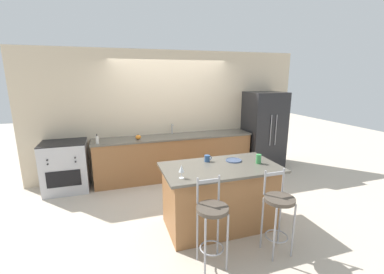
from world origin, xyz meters
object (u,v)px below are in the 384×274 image
Objects in this scene: coffee_mug at (207,158)px; tumbler_cup at (259,159)px; oven_range at (66,166)px; soap_bottle at (97,140)px; wine_glass at (181,169)px; bar_stool_far at (278,208)px; bar_stool_near at (212,218)px; pumpkin_decoration at (138,137)px; refrigerator at (263,131)px; dinner_plate at (234,160)px.

tumbler_cup reaches higher than coffee_mug.
soap_bottle is at bearing -14.88° from oven_range.
tumbler_cup is (1.22, 0.19, -0.05)m from wine_glass.
soap_bottle is at bearing 129.08° from bar_stool_far.
coffee_mug is at bearing 117.51° from bar_stool_far.
soap_bottle is at bearing 116.28° from bar_stool_near.
bar_stool_near is at bearing -55.47° from oven_range.
soap_bottle reaches higher than bar_stool_near.
pumpkin_decoration is (-0.29, 2.20, -0.08)m from wine_glass.
pumpkin_decoration is (-2.91, -0.01, 0.06)m from refrigerator.
soap_bottle is (-2.27, 1.90, 0.01)m from tumbler_cup.
wine_glass is 0.73m from coffee_mug.
soap_bottle reaches higher than pumpkin_decoration.
bar_stool_near is at bearing 177.40° from bar_stool_far.
bar_stool_near is at bearing -63.72° from soap_bottle.
pumpkin_decoration is at bearing -179.78° from refrigerator.
bar_stool_far is at bearing -81.22° from dinner_plate.
bar_stool_near is 4.35× the size of dinner_plate.
refrigerator is 16.07× the size of pumpkin_decoration.
wine_glass reaches higher than pumpkin_decoration.
pumpkin_decoration is at bearing 126.74° from tumbler_cup.
bar_stool_far is 7.75× the size of tumbler_cup.
soap_bottle is at bearing -171.78° from pumpkin_decoration.
refrigerator is at bearing 39.50° from coffee_mug.
soap_bottle is (-1.98, 1.69, 0.07)m from dinner_plate.
soap_bottle is (-1.59, 1.60, 0.03)m from coffee_mug.
soap_bottle is at bearing 116.81° from wine_glass.
wine_glass is at bearing -63.19° from soap_bottle.
wine_glass is at bearing -82.56° from pumpkin_decoration.
oven_range is at bearing 144.41° from tumbler_cup.
wine_glass reaches higher than coffee_mug.
coffee_mug is 1.90m from pumpkin_decoration.
refrigerator is 13.28× the size of tumbler_cup.
pumpkin_decoration is (-1.36, 2.73, 0.37)m from bar_stool_far.
pumpkin_decoration is at bearing 97.44° from wine_glass.
dinner_plate is (0.71, 0.89, 0.33)m from bar_stool_near.
bar_stool_far is at bearing -119.48° from refrigerator.
pumpkin_decoration is 0.78m from soap_bottle.
refrigerator is 3.68m from soap_bottle.
oven_range is 7.06× the size of tumbler_cup.
oven_range reaches higher than dinner_plate.
tumbler_cup reaches higher than bar_stool_far.
bar_stool_far is 3.40m from soap_bottle.
coffee_mug reaches higher than oven_range.
wine_glass is (-0.93, -0.40, 0.11)m from dinner_plate.
bar_stool_near is at bearing -107.96° from coffee_mug.
bar_stool_near is 7.75× the size of tumbler_cup.
coffee_mug is at bearing -45.03° from soap_bottle.
wine_glass reaches higher than bar_stool_far.
dinner_plate is 2.61m from soap_bottle.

